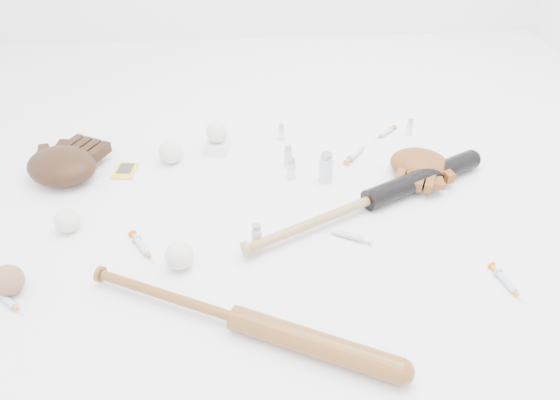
{
  "coord_description": "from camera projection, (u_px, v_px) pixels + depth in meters",
  "views": [
    {
      "loc": [
        -0.08,
        -1.31,
        1.05
      ],
      "look_at": [
        0.02,
        -0.01,
        0.06
      ],
      "focal_mm": 35.0,
      "sensor_mm": 36.0,
      "label": 1
    }
  ],
  "objects": [
    {
      "name": "vial_5",
      "position": [
        288.0,
        156.0,
        1.88
      ],
      "size": [
        0.03,
        0.03,
        0.08
      ],
      "primitive_type": "cylinder",
      "color": "silver",
      "rests_on": "ground"
    },
    {
      "name": "baseball_aged",
      "position": [
        8.0,
        280.0,
        1.4
      ],
      "size": [
        0.08,
        0.08,
        0.08
      ],
      "primitive_type": "sphere",
      "color": "brown",
      "rests_on": "ground"
    },
    {
      "name": "baseball_upper",
      "position": [
        171.0,
        152.0,
        1.89
      ],
      "size": [
        0.08,
        0.08,
        0.08
      ],
      "primitive_type": "sphere",
      "color": "silver",
      "rests_on": "ground"
    },
    {
      "name": "baseball_left",
      "position": [
        67.0,
        221.0,
        1.6
      ],
      "size": [
        0.07,
        0.07,
        0.07
      ],
      "primitive_type": "sphere",
      "color": "silver",
      "rests_on": "ground"
    },
    {
      "name": "bat_dark",
      "position": [
        370.0,
        200.0,
        1.68
      ],
      "size": [
        0.86,
        0.48,
        0.07
      ],
      "primitive_type": null,
      "rotation": [
        0.0,
        0.0,
        0.47
      ],
      "color": "black",
      "rests_on": "ground"
    },
    {
      "name": "bat_wood",
      "position": [
        236.0,
        318.0,
        1.31
      ],
      "size": [
        0.79,
        0.43,
        0.06
      ],
      "primitive_type": null,
      "rotation": [
        0.0,
        0.0,
        -0.46
      ],
      "color": "brown",
      "rests_on": "ground"
    },
    {
      "name": "vial_4",
      "position": [
        257.0,
        236.0,
        1.54
      ],
      "size": [
        0.03,
        0.03,
        0.08
      ],
      "primitive_type": "cylinder",
      "color": "silver",
      "rests_on": "ground"
    },
    {
      "name": "vial_2",
      "position": [
        291.0,
        168.0,
        1.81
      ],
      "size": [
        0.03,
        0.03,
        0.08
      ],
      "primitive_type": "cylinder",
      "color": "silver",
      "rests_on": "ground"
    },
    {
      "name": "syringe_5",
      "position": [
        142.0,
        247.0,
        1.55
      ],
      "size": [
        0.11,
        0.16,
        0.02
      ],
      "primitive_type": null,
      "rotation": [
        0.0,
        0.0,
        -1.03
      ],
      "color": "#ADBCC6",
      "rests_on": "ground"
    },
    {
      "name": "glove_tan",
      "position": [
        420.0,
        164.0,
        1.83
      ],
      "size": [
        0.32,
        0.32,
        0.09
      ],
      "primitive_type": null,
      "rotation": [
        0.0,
        0.0,
        2.7
      ],
      "color": "brown",
      "rests_on": "ground"
    },
    {
      "name": "pedestal",
      "position": [
        218.0,
        146.0,
        1.96
      ],
      "size": [
        0.09,
        0.09,
        0.04
      ],
      "primitive_type": "cube",
      "rotation": [
        0.0,
        0.0,
        -0.26
      ],
      "color": "white",
      "rests_on": "ground"
    },
    {
      "name": "syringe_0",
      "position": [
        7.0,
        300.0,
        1.39
      ],
      "size": [
        0.14,
        0.14,
        0.02
      ],
      "primitive_type": null,
      "rotation": [
        0.0,
        0.0,
        -0.77
      ],
      "color": "#ADBCC6",
      "rests_on": "ground"
    },
    {
      "name": "syringe_1",
      "position": [
        349.0,
        236.0,
        1.59
      ],
      "size": [
        0.16,
        0.1,
        0.02
      ],
      "primitive_type": null,
      "rotation": [
        0.0,
        0.0,
        2.66
      ],
      "color": "#ADBCC6",
      "rests_on": "ground"
    },
    {
      "name": "glove_dark",
      "position": [
        62.0,
        165.0,
        1.81
      ],
      "size": [
        0.39,
        0.39,
        0.1
      ],
      "primitive_type": null,
      "rotation": [
        0.0,
        0.0,
        -0.5
      ],
      "color": "black",
      "rests_on": "ground"
    },
    {
      "name": "syringe_4",
      "position": [
        386.0,
        133.0,
        2.06
      ],
      "size": [
        0.12,
        0.11,
        0.02
      ],
      "primitive_type": null,
      "rotation": [
        0.0,
        0.0,
        3.87
      ],
      "color": "#ADBCC6",
      "rests_on": "ground"
    },
    {
      "name": "vial_3",
      "position": [
        326.0,
        167.0,
        1.79
      ],
      "size": [
        0.05,
        0.05,
        0.11
      ],
      "primitive_type": "cylinder",
      "color": "silver",
      "rests_on": "ground"
    },
    {
      "name": "syringe_3",
      "position": [
        506.0,
        282.0,
        1.44
      ],
      "size": [
        0.06,
        0.16,
        0.02
      ],
      "primitive_type": null,
      "rotation": [
        0.0,
        0.0,
        -1.35
      ],
      "color": "#ADBCC6",
      "rests_on": "ground"
    },
    {
      "name": "vial_1",
      "position": [
        410.0,
        127.0,
        2.06
      ],
      "size": [
        0.02,
        0.02,
        0.06
      ],
      "primitive_type": "cylinder",
      "color": "silver",
      "rests_on": "ground"
    },
    {
      "name": "vial_0",
      "position": [
        281.0,
        132.0,
        2.03
      ],
      "size": [
        0.02,
        0.02,
        0.06
      ],
      "primitive_type": "cylinder",
      "color": "silver",
      "rests_on": "ground"
    },
    {
      "name": "trading_card",
      "position": [
        125.0,
        171.0,
        1.87
      ],
      "size": [
        0.08,
        0.11,
        0.01
      ],
      "primitive_type": "cube",
      "rotation": [
        0.0,
        0.0,
        -0.14
      ],
      "color": "gold",
      "rests_on": "ground"
    },
    {
      "name": "baseball_on_pedestal",
      "position": [
        217.0,
        132.0,
        1.93
      ],
      "size": [
        0.08,
        0.08,
        0.08
      ],
      "primitive_type": "sphere",
      "color": "silver",
      "rests_on": "pedestal"
    },
    {
      "name": "syringe_2",
      "position": [
        356.0,
        154.0,
        1.94
      ],
      "size": [
        0.13,
        0.15,
        0.02
      ],
      "primitive_type": null,
      "rotation": [
        0.0,
        0.0,
        0.89
      ],
      "color": "#ADBCC6",
      "rests_on": "ground"
    },
    {
      "name": "baseball_mid",
      "position": [
        179.0,
        256.0,
        1.47
      ],
      "size": [
        0.08,
        0.08,
        0.08
      ],
      "primitive_type": "sphere",
      "color": "silver",
      "rests_on": "ground"
    }
  ]
}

